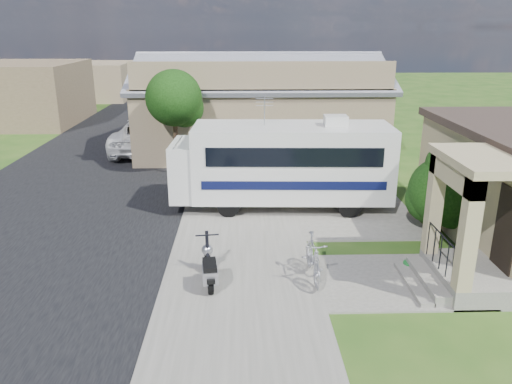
{
  "coord_description": "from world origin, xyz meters",
  "views": [
    {
      "loc": [
        -0.92,
        -12.36,
        6.23
      ],
      "look_at": [
        -0.5,
        2.5,
        1.3
      ],
      "focal_mm": 35.0,
      "sensor_mm": 36.0,
      "label": 1
    }
  ],
  "objects_px": {
    "van": "(153,114)",
    "shrub": "(445,188)",
    "scooter": "(209,268)",
    "pickup_truck": "(149,134)",
    "garden_hose": "(410,266)",
    "bicycle": "(313,260)",
    "motorhome": "(284,162)"
  },
  "relations": [
    {
      "from": "scooter",
      "to": "bicycle",
      "type": "relative_size",
      "value": 0.9
    },
    {
      "from": "shrub",
      "to": "van",
      "type": "xyz_separation_m",
      "value": [
        -12.14,
        18.33,
        -0.69
      ]
    },
    {
      "from": "shrub",
      "to": "bicycle",
      "type": "xyz_separation_m",
      "value": [
        -4.5,
        -3.03,
        -0.92
      ]
    },
    {
      "from": "pickup_truck",
      "to": "van",
      "type": "relative_size",
      "value": 1.18
    },
    {
      "from": "motorhome",
      "to": "shrub",
      "type": "xyz_separation_m",
      "value": [
        4.82,
        -2.5,
        -0.2
      ]
    },
    {
      "from": "bicycle",
      "to": "garden_hose",
      "type": "distance_m",
      "value": 2.82
    },
    {
      "from": "shrub",
      "to": "scooter",
      "type": "height_order",
      "value": "shrub"
    },
    {
      "from": "shrub",
      "to": "garden_hose",
      "type": "bearing_deg",
      "value": -125.3
    },
    {
      "from": "van",
      "to": "garden_hose",
      "type": "distance_m",
      "value": 23.27
    },
    {
      "from": "shrub",
      "to": "garden_hose",
      "type": "height_order",
      "value": "shrub"
    },
    {
      "from": "motorhome",
      "to": "scooter",
      "type": "distance_m",
      "value": 6.32
    },
    {
      "from": "bicycle",
      "to": "garden_hose",
      "type": "relative_size",
      "value": 4.99
    },
    {
      "from": "scooter",
      "to": "bicycle",
      "type": "xyz_separation_m",
      "value": [
        2.64,
        0.24,
        0.07
      ]
    },
    {
      "from": "motorhome",
      "to": "scooter",
      "type": "bearing_deg",
      "value": -109.81
    },
    {
      "from": "van",
      "to": "garden_hose",
      "type": "height_order",
      "value": "van"
    },
    {
      "from": "shrub",
      "to": "van",
      "type": "distance_m",
      "value": 21.99
    },
    {
      "from": "van",
      "to": "garden_hose",
      "type": "relative_size",
      "value": 14.42
    },
    {
      "from": "van",
      "to": "bicycle",
      "type": "bearing_deg",
      "value": -69.43
    },
    {
      "from": "scooter",
      "to": "bicycle",
      "type": "height_order",
      "value": "scooter"
    },
    {
      "from": "pickup_truck",
      "to": "shrub",
      "type": "bearing_deg",
      "value": 136.52
    },
    {
      "from": "van",
      "to": "shrub",
      "type": "bearing_deg",
      "value": -55.6
    },
    {
      "from": "scooter",
      "to": "pickup_truck",
      "type": "xyz_separation_m",
      "value": [
        -4.02,
        14.68,
        0.4
      ]
    },
    {
      "from": "bicycle",
      "to": "scooter",
      "type": "bearing_deg",
      "value": -176.59
    },
    {
      "from": "garden_hose",
      "to": "motorhome",
      "type": "bearing_deg",
      "value": 121.43
    },
    {
      "from": "motorhome",
      "to": "bicycle",
      "type": "bearing_deg",
      "value": -84.58
    },
    {
      "from": "bicycle",
      "to": "pickup_truck",
      "type": "height_order",
      "value": "pickup_truck"
    },
    {
      "from": "shrub",
      "to": "bicycle",
      "type": "bearing_deg",
      "value": -146.04
    },
    {
      "from": "garden_hose",
      "to": "pickup_truck",
      "type": "bearing_deg",
      "value": 124.0
    },
    {
      "from": "scooter",
      "to": "garden_hose",
      "type": "height_order",
      "value": "scooter"
    },
    {
      "from": "motorhome",
      "to": "garden_hose",
      "type": "bearing_deg",
      "value": -56.49
    },
    {
      "from": "pickup_truck",
      "to": "van",
      "type": "bearing_deg",
      "value": -79.67
    },
    {
      "from": "bicycle",
      "to": "garden_hose",
      "type": "height_order",
      "value": "bicycle"
    }
  ]
}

